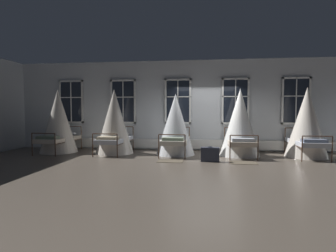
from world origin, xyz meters
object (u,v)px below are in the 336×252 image
(cot_first, at_px, (58,122))
(suitcase_dark, at_px, (210,154))
(cot_second, at_px, (114,123))
(cot_fifth, at_px, (307,123))
(cot_third, at_px, (175,125))
(cot_fourth, at_px, (240,123))

(cot_first, relative_size, suitcase_dark, 4.11)
(cot_second, xyz_separation_m, suitcase_dark, (3.45, -1.29, -0.91))
(cot_first, xyz_separation_m, cot_fifth, (8.86, 0.07, 0.00))
(cot_third, relative_size, suitcase_dark, 3.77)
(cot_first, xyz_separation_m, cot_third, (4.41, 0.04, -0.09))
(cot_third, distance_m, suitcase_dark, 1.94)
(cot_second, distance_m, cot_fourth, 4.50)
(cot_third, bearing_deg, cot_fourth, -88.34)
(cot_first, height_order, cot_third, cot_first)
(cot_first, bearing_deg, cot_fourth, -88.03)
(cot_second, distance_m, suitcase_dark, 3.80)
(cot_third, height_order, cot_fifth, cot_fifth)
(cot_fifth, bearing_deg, suitcase_dark, 113.05)
(cot_second, height_order, cot_fourth, cot_second)
(cot_second, bearing_deg, cot_fourth, -88.54)
(cot_first, distance_m, cot_fifth, 8.86)
(cot_first, bearing_deg, cot_third, -88.04)
(suitcase_dark, bearing_deg, cot_fifth, 26.58)
(cot_fifth, bearing_deg, cot_fourth, 91.28)
(cot_fifth, relative_size, suitcase_dark, 4.11)
(cot_third, height_order, suitcase_dark, cot_third)
(cot_first, xyz_separation_m, suitcase_dark, (5.61, -1.24, -0.91))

